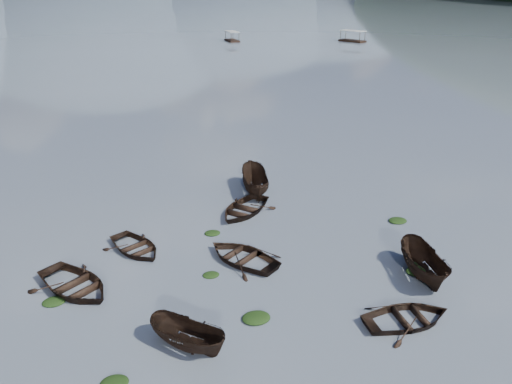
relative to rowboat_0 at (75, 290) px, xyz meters
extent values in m
plane|color=slate|center=(10.77, -6.35, 0.00)|extent=(2400.00, 2400.00, 0.00)
imported|color=black|center=(0.00, 0.00, 0.00)|extent=(5.74, 5.95, 1.00)
imported|color=black|center=(5.23, -5.56, 0.00)|extent=(3.82, 3.70, 1.49)
imported|color=black|center=(8.92, 0.91, 0.00)|extent=(5.37, 5.56, 0.94)
imported|color=black|center=(15.27, -6.14, 0.00)|extent=(4.35, 3.19, 0.88)
imported|color=black|center=(17.97, -2.80, 0.00)|extent=(2.33, 4.81, 1.78)
imported|color=black|center=(3.05, 3.35, 0.00)|extent=(4.61, 5.01, 0.85)
imported|color=black|center=(10.22, 6.94, 0.00)|extent=(5.63, 5.72, 0.97)
imported|color=black|center=(11.69, 10.18, 0.00)|extent=(2.28, 5.02, 1.88)
ellipsoid|color=black|center=(2.17, -7.08, 0.00)|extent=(1.14, 0.93, 0.25)
ellipsoid|color=black|center=(6.96, -0.25, 0.00)|extent=(0.90, 0.72, 0.20)
ellipsoid|color=black|center=(8.50, -4.39, 0.00)|extent=(1.35, 1.08, 0.29)
ellipsoid|color=black|center=(18.16, -1.80, 0.00)|extent=(0.83, 0.70, 0.18)
ellipsoid|color=black|center=(17.90, -2.41, 0.00)|extent=(1.31, 1.04, 0.27)
ellipsoid|color=black|center=(-0.90, -0.93, 0.00)|extent=(1.12, 0.90, 0.24)
ellipsoid|color=black|center=(7.70, 4.40, 0.00)|extent=(0.99, 0.82, 0.21)
ellipsoid|color=black|center=(19.72, 3.37, 0.00)|extent=(1.21, 0.97, 0.26)
camera|label=1|loc=(4.30, -22.85, 14.78)|focal=35.00mm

